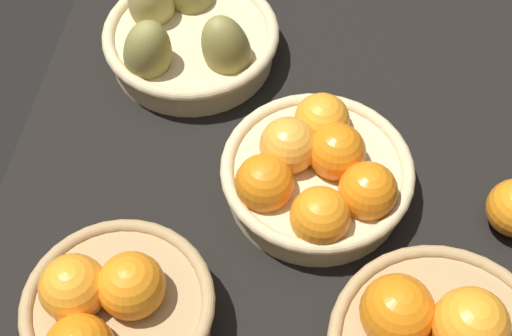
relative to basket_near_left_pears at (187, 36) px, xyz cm
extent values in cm
cube|color=black|center=(20.95, 16.26, -5.57)|extent=(84.00, 72.00, 3.00)
cylinder|color=#D3BC8C|center=(-0.08, 0.53, -1.77)|extent=(23.14, 23.14, 4.60)
torus|color=#D3BC8C|center=(-0.08, 0.53, 0.54)|extent=(24.91, 24.91, 1.78)
ellipsoid|color=olive|center=(6.34, -4.05, 2.18)|extent=(7.63, 9.22, 12.42)
ellipsoid|color=tan|center=(-3.35, -5.63, 1.95)|extent=(9.59, 6.64, 12.65)
ellipsoid|color=olive|center=(4.02, 6.33, 1.89)|extent=(8.12, 9.95, 12.89)
cylinder|color=#D3BC8C|center=(21.41, 20.04, -1.74)|extent=(22.10, 22.10, 4.67)
torus|color=#D3BC8C|center=(21.41, 20.04, 0.60)|extent=(23.76, 23.76, 1.66)
sphere|color=orange|center=(19.65, 22.12, 2.66)|extent=(7.07, 7.07, 7.07)
sphere|color=orange|center=(24.89, 14.02, 2.02)|extent=(7.07, 7.07, 7.07)
sphere|color=orange|center=(28.49, 20.89, 1.84)|extent=(7.07, 7.07, 7.07)
sphere|color=#F49E33|center=(19.61, 16.29, 2.83)|extent=(7.07, 7.07, 7.07)
sphere|color=orange|center=(14.44, 19.98, 1.86)|extent=(7.07, 7.07, 7.07)
sphere|color=orange|center=(24.47, 26.13, 2.09)|extent=(7.07, 7.07, 7.07)
sphere|color=orange|center=(40.11, 37.21, 2.78)|extent=(8.01, 8.01, 8.01)
sphere|color=orange|center=(39.06, 29.85, 1.79)|extent=(8.01, 8.01, 8.01)
cylinder|color=tan|center=(42.06, 0.48, -1.15)|extent=(19.29, 19.29, 5.84)
torus|color=tan|center=(42.06, 0.48, 1.77)|extent=(20.79, 20.79, 1.50)
sphere|color=orange|center=(40.87, 2.02, 4.06)|extent=(7.23, 7.23, 7.23)
sphere|color=orange|center=(41.83, -3.93, 3.96)|extent=(7.23, 7.23, 7.23)
camera|label=1|loc=(72.96, 19.31, 73.20)|focal=51.38mm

